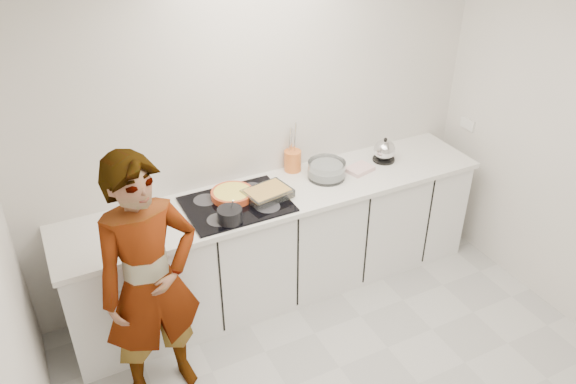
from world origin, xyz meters
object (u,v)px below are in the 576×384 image
utensil_crock (293,161)px  cook (150,284)px  kettle (384,151)px  mixing_bowl (327,170)px  hob (237,204)px  baking_dish (267,193)px  saucepan (230,215)px  tart_dish (232,194)px

utensil_crock → cook: bearing=-150.1°
cook → kettle: bearing=8.4°
kettle → utensil_crock: bearing=165.6°
mixing_bowl → kettle: size_ratio=1.70×
hob → baking_dish: (0.23, -0.02, 0.04)m
baking_dish → hob: bearing=174.3°
saucepan → utensil_crock: bearing=33.1°
tart_dish → baking_dish: baking_dish is taller
hob → tart_dish: bearing=86.1°
saucepan → cook: 0.71m
tart_dish → mixing_bowl: mixing_bowl is taller
hob → utensil_crock: (0.58, 0.27, 0.08)m
mixing_bowl → utensil_crock: (-0.18, 0.22, 0.02)m
hob → cook: 0.90m
saucepan → baking_dish: 0.39m
saucepan → utensil_crock: (0.70, 0.46, 0.02)m
saucepan → baking_dish: saucepan is taller
tart_dish → cook: 0.96m
tart_dish → saucepan: size_ratio=2.18×
kettle → baking_dish: bearing=-174.1°
mixing_bowl → baking_dish: bearing=-171.6°
tart_dish → kettle: size_ratio=1.70×
kettle → cook: bearing=-164.2°
hob → baking_dish: 0.23m
hob → kettle: kettle is taller
hob → kettle: size_ratio=3.26×
baking_dish → utensil_crock: size_ratio=2.16×
saucepan → kettle: 1.46m
kettle → cook: size_ratio=0.13×
tart_dish → saucepan: bearing=-114.8°
kettle → tart_dish: bearing=180.0°
utensil_crock → cook: cook is taller
tart_dish → cook: cook is taller
cook → utensil_crock: bearing=22.5°
saucepan → cook: size_ratio=0.10×
tart_dish → saucepan: saucepan is taller
tart_dish → saucepan: 0.30m
hob → kettle: 1.32m
saucepan → mixing_bowl: saucepan is taller
mixing_bowl → utensil_crock: size_ratio=2.27×
utensil_crock → mixing_bowl: bearing=-51.0°
tart_dish → baking_dish: 0.25m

